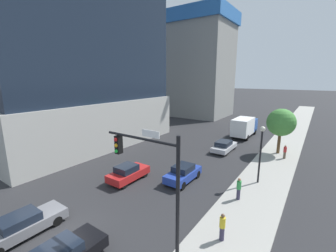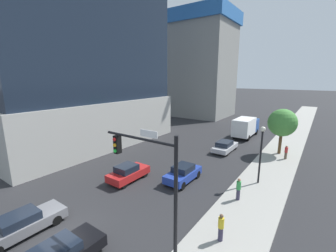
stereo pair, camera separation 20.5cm
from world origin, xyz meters
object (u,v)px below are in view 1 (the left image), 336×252
at_px(traffic_light_pole, 151,170).
at_px(street_tree, 281,123).
at_px(car_silver, 224,146).
at_px(pedestrian_red_shirt, 285,152).
at_px(box_truck, 244,126).
at_px(car_gray, 22,225).
at_px(pedestrian_green_shirt, 239,188).
at_px(car_red, 128,173).
at_px(pedestrian_yellow_shirt, 222,227).
at_px(construction_building, 197,60).
at_px(car_blue, 183,173).
at_px(street_lamp, 261,146).

bearing_deg(traffic_light_pole, street_tree, 81.39).
relative_size(car_silver, pedestrian_red_shirt, 2.86).
bearing_deg(box_truck, car_gray, -97.88).
height_order(street_tree, pedestrian_green_shirt, street_tree).
height_order(car_red, pedestrian_yellow_shirt, pedestrian_yellow_shirt).
bearing_deg(street_tree, construction_building, 136.86).
bearing_deg(car_blue, car_silver, 90.00).
distance_m(pedestrian_red_shirt, pedestrian_yellow_shirt, 16.87).
bearing_deg(pedestrian_red_shirt, car_silver, -171.13).
distance_m(car_silver, box_truck, 8.90).
distance_m(construction_building, street_lamp, 39.66).
relative_size(construction_building, car_blue, 8.19).
bearing_deg(pedestrian_yellow_shirt, street_lamp, 90.08).
height_order(construction_building, box_truck, construction_building).
bearing_deg(pedestrian_green_shirt, car_red, -166.34).
height_order(traffic_light_pole, car_silver, traffic_light_pole).
bearing_deg(car_blue, car_red, -147.02).
bearing_deg(box_truck, car_silver, -90.00).
distance_m(car_blue, pedestrian_yellow_shirt, 7.95).
distance_m(pedestrian_green_shirt, pedestrian_yellow_shirt, 4.98).
bearing_deg(pedestrian_yellow_shirt, car_red, 165.41).
xyz_separation_m(car_silver, box_truck, (0.00, 8.84, 1.05)).
relative_size(street_tree, car_red, 1.38).
distance_m(street_lamp, car_red, 12.15).
relative_size(traffic_light_pole, car_gray, 1.38).
distance_m(construction_building, pedestrian_red_shirt, 35.31).
relative_size(traffic_light_pole, street_lamp, 1.28).
bearing_deg(car_red, construction_building, 108.49).
distance_m(traffic_light_pole, car_silver, 18.97).
relative_size(construction_building, pedestrian_green_shirt, 19.03).
height_order(car_silver, pedestrian_yellow_shirt, pedestrian_yellow_shirt).
relative_size(street_tree, pedestrian_yellow_shirt, 3.32).
relative_size(car_red, car_gray, 0.84).
bearing_deg(street_tree, car_gray, -112.41).
xyz_separation_m(car_red, car_gray, (0.00, -8.93, -0.06)).
xyz_separation_m(street_tree, car_blue, (-5.97, -13.15, -3.26)).
distance_m(street_tree, car_gray, 27.09).
bearing_deg(box_truck, pedestrian_yellow_shirt, -76.66).
bearing_deg(construction_building, street_lamp, -54.03).
distance_m(street_lamp, car_blue, 7.29).
height_order(traffic_light_pole, street_lamp, traffic_light_pole).
height_order(construction_building, pedestrian_green_shirt, construction_building).
height_order(car_silver, car_blue, car_blue).
relative_size(traffic_light_pole, car_silver, 1.44).
height_order(car_blue, box_truck, box_truck).
xyz_separation_m(street_tree, pedestrian_green_shirt, (-0.73, -13.61, -2.99)).
height_order(street_tree, pedestrian_yellow_shirt, street_tree).
bearing_deg(pedestrian_green_shirt, pedestrian_yellow_shirt, -83.20).
bearing_deg(car_silver, car_gray, -100.97).
xyz_separation_m(car_blue, pedestrian_green_shirt, (5.24, -0.46, 0.27)).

